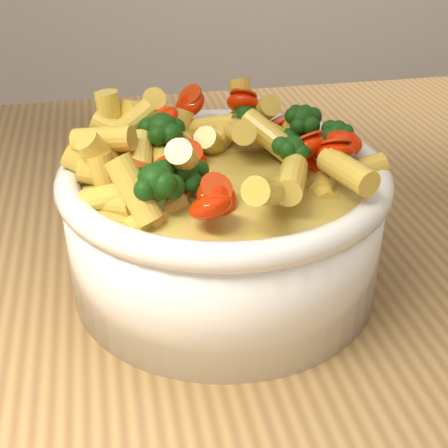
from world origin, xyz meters
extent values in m
cube|color=#A27C45|center=(0.00, 0.00, 0.88)|extent=(1.20, 0.80, 0.04)
cylinder|color=white|center=(-0.03, -0.07, 0.95)|extent=(0.23, 0.23, 0.09)
ellipsoid|color=white|center=(-0.03, -0.07, 0.92)|extent=(0.21, 0.21, 0.03)
torus|color=white|center=(-0.03, -0.07, 0.99)|extent=(0.24, 0.24, 0.02)
ellipsoid|color=#E8CB4F|center=(-0.03, -0.07, 0.99)|extent=(0.21, 0.21, 0.02)
camera|label=1|loc=(-0.11, -0.47, 1.19)|focal=50.00mm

